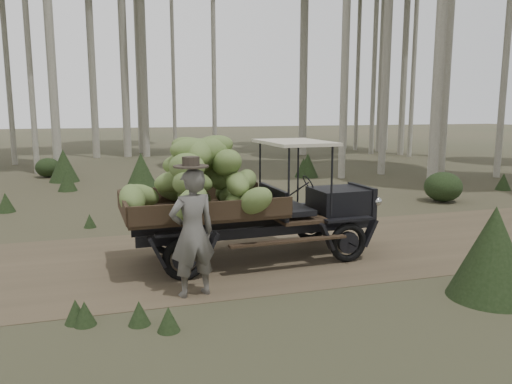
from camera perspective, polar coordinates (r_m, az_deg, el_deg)
ground at (r=8.65m, az=-10.55°, el=-7.85°), size 120.00×120.00×0.00m
dirt_track at (r=8.64m, az=-10.55°, el=-7.82°), size 70.00×4.00×0.01m
banana_truck at (r=8.24m, az=-3.34°, el=0.70°), size 4.50×2.16×2.20m
farmer at (r=6.84m, az=-7.28°, el=-4.48°), size 0.72×0.56×1.93m
undergrowth at (r=8.57m, az=-23.43°, el=-4.93°), size 24.41×23.81×1.40m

